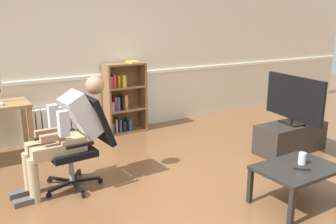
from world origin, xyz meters
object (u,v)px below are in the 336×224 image
spare_remote (302,169)px  office_chair (83,139)px  drinking_glass (302,158)px  coffee_table (297,171)px  tv_screen (294,99)px  person_seated (67,131)px  bookshelf (123,99)px  radiator (57,125)px  computer_mouse (0,104)px  tv_stand (290,137)px

spare_remote → office_chair: bearing=-88.6°
drinking_glass → spare_remote: drinking_glass is taller
office_chair → coffee_table: bearing=43.4°
tv_screen → coffee_table: (-1.14, -1.00, -0.40)m
person_seated → tv_screen: person_seated is taller
drinking_glass → office_chair: bearing=138.7°
bookshelf → coffee_table: (0.45, -3.04, -0.20)m
tv_screen → drinking_glass: (-1.05, -0.98, -0.30)m
radiator → drinking_glass: radiator is taller
person_seated → spare_remote: size_ratio=7.96×
coffee_table → bookshelf: bearing=98.4°
coffee_table → person_seated: bearing=139.6°
computer_mouse → coffee_table: 3.50m
radiator → tv_screen: tv_screen is taller
person_seated → coffee_table: (1.78, -1.51, -0.30)m
bookshelf → person_seated: bearing=-131.2°
coffee_table → spare_remote: (-0.03, -0.07, 0.06)m
bookshelf → computer_mouse: bearing=-167.3°
computer_mouse → radiator: (0.78, 0.51, -0.51)m
computer_mouse → person_seated: person_seated is taller
tv_stand → drinking_glass: 1.45m
bookshelf → drinking_glass: size_ratio=9.87×
radiator → spare_remote: (1.46, -3.20, 0.14)m
computer_mouse → office_chair: (0.66, -1.10, -0.25)m
radiator → office_chair: bearing=-94.4°
computer_mouse → spare_remote: computer_mouse is taller
office_chair → tv_stand: bearing=75.9°
computer_mouse → office_chair: office_chair is taller
tv_stand → spare_remote: 1.59m
bookshelf → spare_remote: 3.14m
coffee_table → tv_screen: bearing=41.4°
computer_mouse → tv_stand: 3.82m
office_chair → coffee_table: (1.62, -1.52, -0.18)m
coffee_table → drinking_glass: size_ratio=6.82×
office_chair → tv_stand: (2.75, -0.52, -0.33)m
bookshelf → radiator: size_ratio=1.55×
bookshelf → drinking_glass: bearing=-79.9°
office_chair → drinking_glass: size_ratio=8.46×
computer_mouse → drinking_glass: computer_mouse is taller
computer_mouse → coffee_table: bearing=-49.1°
radiator → tv_stand: radiator is taller
radiator → spare_remote: radiator is taller
radiator → tv_screen: size_ratio=0.72×
computer_mouse → tv_screen: 3.78m
computer_mouse → person_seated: (0.49, -1.11, -0.13)m
computer_mouse → bookshelf: 1.88m
person_seated → drinking_glass: size_ratio=10.29×
office_chair → person_seated: person_seated is taller
computer_mouse → office_chair: bearing=-59.2°
tv_screen → coffee_table: bearing=140.2°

